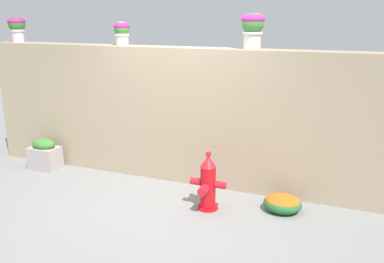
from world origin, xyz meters
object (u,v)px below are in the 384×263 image
at_px(potted_plant_1, 122,31).
at_px(planter_box, 45,154).
at_px(potted_plant_0, 17,26).
at_px(fire_hydrant, 208,184).
at_px(flower_bush_left, 283,203).
at_px(potted_plant_2, 253,26).

distance_m(potted_plant_1, planter_box, 2.43).
bearing_deg(potted_plant_0, planter_box, -31.78).
relative_size(fire_hydrant, flower_bush_left, 1.58).
distance_m(potted_plant_1, flower_bush_left, 3.46).
xyz_separation_m(potted_plant_0, planter_box, (0.70, -0.44, -2.06)).
bearing_deg(fire_hydrant, potted_plant_0, 167.21).
distance_m(potted_plant_1, fire_hydrant, 2.71).
relative_size(potted_plant_0, flower_bush_left, 0.87).
bearing_deg(flower_bush_left, potted_plant_1, 167.53).
bearing_deg(potted_plant_2, fire_hydrant, -109.15).
bearing_deg(planter_box, potted_plant_1, 20.36).
xyz_separation_m(potted_plant_1, flower_bush_left, (2.66, -0.59, -2.13)).
xyz_separation_m(potted_plant_2, fire_hydrant, (-0.31, -0.88, -1.98)).
bearing_deg(potted_plant_0, flower_bush_left, -6.65).
distance_m(potted_plant_0, potted_plant_2, 4.03).
bearing_deg(planter_box, fire_hydrant, -7.72).
bearing_deg(fire_hydrant, potted_plant_1, 152.69).
relative_size(potted_plant_0, potted_plant_1, 1.22).
bearing_deg(potted_plant_1, planter_box, -159.64).
bearing_deg(flower_bush_left, fire_hydrant, -162.08).
xyz_separation_m(potted_plant_1, potted_plant_2, (2.03, -0.01, 0.09)).
height_order(fire_hydrant, planter_box, fire_hydrant).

